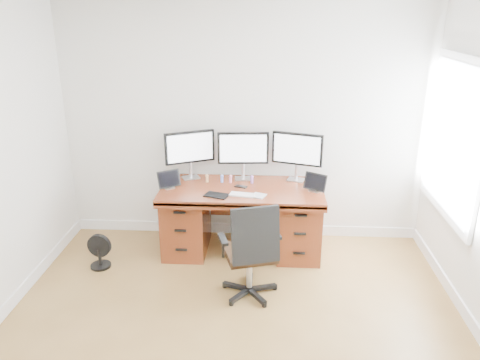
# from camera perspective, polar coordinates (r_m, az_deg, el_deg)

# --- Properties ---
(back_wall) EXTENTS (4.00, 0.10, 2.70)m
(back_wall) POSITION_cam_1_polar(r_m,az_deg,el_deg) (5.15, 0.50, 7.10)
(back_wall) COLOR silver
(back_wall) RESTS_ON ground
(desk) EXTENTS (1.70, 0.80, 0.75)m
(desk) POSITION_cam_1_polar(r_m,az_deg,el_deg) (5.06, 0.22, -4.51)
(desk) COLOR #5E2612
(desk) RESTS_ON ground
(office_chair) EXTENTS (0.63, 0.63, 0.96)m
(office_chair) POSITION_cam_1_polar(r_m,az_deg,el_deg) (4.33, 1.30, -10.49)
(office_chair) COLOR black
(office_chair) RESTS_ON ground
(floor_fan) EXTENTS (0.25, 0.21, 0.36)m
(floor_fan) POSITION_cam_1_polar(r_m,az_deg,el_deg) (5.06, -16.78, -8.39)
(floor_fan) COLOR black
(floor_fan) RESTS_ON ground
(monitor_left) EXTENTS (0.51, 0.27, 0.53)m
(monitor_left) POSITION_cam_1_polar(r_m,az_deg,el_deg) (5.10, -6.14, 3.79)
(monitor_left) COLOR silver
(monitor_left) RESTS_ON desk
(monitor_center) EXTENTS (0.55, 0.15, 0.53)m
(monitor_center) POSITION_cam_1_polar(r_m,az_deg,el_deg) (5.04, 0.39, 3.70)
(monitor_center) COLOR silver
(monitor_center) RESTS_ON desk
(monitor_right) EXTENTS (0.54, 0.20, 0.53)m
(monitor_right) POSITION_cam_1_polar(r_m,az_deg,el_deg) (5.05, 6.98, 3.56)
(monitor_right) COLOR silver
(monitor_right) RESTS_ON desk
(tablet_left) EXTENTS (0.24, 0.19, 0.19)m
(tablet_left) POSITION_cam_1_polar(r_m,az_deg,el_deg) (4.92, -8.67, -0.05)
(tablet_left) COLOR silver
(tablet_left) RESTS_ON desk
(tablet_right) EXTENTS (0.24, 0.18, 0.19)m
(tablet_right) POSITION_cam_1_polar(r_m,az_deg,el_deg) (4.84, 9.16, -0.42)
(tablet_right) COLOR silver
(tablet_right) RESTS_ON desk
(keyboard) EXTENTS (0.26, 0.15, 0.01)m
(keyboard) POSITION_cam_1_polar(r_m,az_deg,el_deg) (4.71, 0.25, -1.80)
(keyboard) COLOR white
(keyboard) RESTS_ON desk
(trackpad) EXTENTS (0.17, 0.17, 0.01)m
(trackpad) POSITION_cam_1_polar(r_m,az_deg,el_deg) (4.69, 2.28, -1.92)
(trackpad) COLOR silver
(trackpad) RESTS_ON desk
(drawing_tablet) EXTENTS (0.27, 0.22, 0.01)m
(drawing_tablet) POSITION_cam_1_polar(r_m,az_deg,el_deg) (4.70, -2.88, -1.86)
(drawing_tablet) COLOR black
(drawing_tablet) RESTS_ON desk
(phone) EXTENTS (0.14, 0.10, 0.01)m
(phone) POSITION_cam_1_polar(r_m,az_deg,el_deg) (4.92, 0.12, -0.80)
(phone) COLOR black
(phone) RESTS_ON desk
(figurine_yellow) EXTENTS (0.04, 0.04, 0.09)m
(figurine_yellow) POSITION_cam_1_polar(r_m,az_deg,el_deg) (5.06, -4.04, 0.27)
(figurine_yellow) COLOR #E5AF6E
(figurine_yellow) RESTS_ON desk
(figurine_blue) EXTENTS (0.04, 0.04, 0.09)m
(figurine_blue) POSITION_cam_1_polar(r_m,az_deg,el_deg) (5.04, -2.22, 0.23)
(figurine_blue) COLOR #6B85EE
(figurine_blue) RESTS_ON desk
(figurine_pink) EXTENTS (0.04, 0.04, 0.09)m
(figurine_pink) POSITION_cam_1_polar(r_m,az_deg,el_deg) (5.03, -1.17, 0.21)
(figurine_pink) COLOR pink
(figurine_pink) RESTS_ON desk
(figurine_purple) EXTENTS (0.04, 0.04, 0.09)m
(figurine_purple) POSITION_cam_1_polar(r_m,az_deg,el_deg) (5.02, 1.46, 0.15)
(figurine_purple) COLOR #AF6ED4
(figurine_purple) RESTS_ON desk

